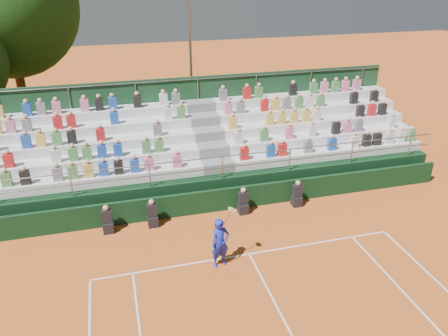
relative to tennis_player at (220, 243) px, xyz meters
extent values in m
plane|color=#C85C21|center=(1.15, 0.30, -0.90)|extent=(90.00, 90.00, 0.00)
cube|color=white|center=(1.15, 0.30, -0.90)|extent=(11.00, 0.06, 0.01)
cube|color=white|center=(1.15, -2.90, -0.90)|extent=(0.06, 6.40, 0.01)
cube|color=black|center=(1.15, 3.50, -0.40)|extent=(20.00, 0.15, 1.00)
cube|color=black|center=(-3.67, 3.05, -0.68)|extent=(0.40, 0.40, 0.44)
cube|color=black|center=(-3.67, 3.05, -0.20)|extent=(0.38, 0.25, 0.55)
sphere|color=tan|center=(-3.67, 3.05, 0.18)|extent=(0.22, 0.22, 0.22)
cube|color=black|center=(-1.95, 3.05, -0.68)|extent=(0.40, 0.40, 0.44)
cube|color=black|center=(-1.95, 3.05, -0.20)|extent=(0.38, 0.25, 0.55)
sphere|color=tan|center=(-1.95, 3.05, 0.18)|extent=(0.22, 0.22, 0.22)
cube|color=black|center=(1.76, 3.05, -0.68)|extent=(0.40, 0.40, 0.44)
cube|color=black|center=(1.76, 3.05, -0.20)|extent=(0.38, 0.25, 0.55)
sphere|color=tan|center=(1.76, 3.05, 0.18)|extent=(0.22, 0.22, 0.22)
cube|color=black|center=(4.15, 3.05, -0.68)|extent=(0.40, 0.40, 0.44)
cube|color=black|center=(4.15, 3.05, -0.20)|extent=(0.38, 0.25, 0.55)
sphere|color=tan|center=(4.15, 3.05, 0.18)|extent=(0.22, 0.22, 0.22)
cube|color=black|center=(1.15, 6.60, -0.30)|extent=(20.00, 5.20, 1.20)
cube|color=silver|center=(-4.20, 4.93, 0.51)|extent=(9.30, 0.85, 0.42)
cube|color=silver|center=(6.50, 4.93, 0.51)|extent=(9.30, 0.85, 0.42)
cube|color=slate|center=(1.15, 4.93, 0.51)|extent=(1.40, 0.85, 0.42)
cube|color=silver|center=(-4.20, 5.78, 0.93)|extent=(9.30, 0.85, 0.42)
cube|color=silver|center=(6.50, 5.78, 0.93)|extent=(9.30, 0.85, 0.42)
cube|color=slate|center=(1.15, 5.78, 0.93)|extent=(1.40, 0.85, 0.42)
cube|color=silver|center=(-4.20, 6.63, 1.35)|extent=(9.30, 0.85, 0.42)
cube|color=silver|center=(6.50, 6.63, 1.35)|extent=(9.30, 0.85, 0.42)
cube|color=slate|center=(1.15, 6.63, 1.35)|extent=(1.40, 0.85, 0.42)
cube|color=silver|center=(-4.20, 7.48, 1.77)|extent=(9.30, 0.85, 0.42)
cube|color=silver|center=(6.50, 7.48, 1.77)|extent=(9.30, 0.85, 0.42)
cube|color=slate|center=(1.15, 7.48, 1.77)|extent=(1.40, 0.85, 0.42)
cube|color=silver|center=(-4.20, 8.33, 2.19)|extent=(9.30, 0.85, 0.42)
cube|color=silver|center=(6.50, 8.33, 2.19)|extent=(9.30, 0.85, 0.42)
cube|color=slate|center=(1.15, 8.33, 2.19)|extent=(1.40, 0.85, 0.42)
cube|color=#183E21|center=(1.15, 8.85, 1.30)|extent=(20.00, 0.12, 4.40)
cylinder|color=gray|center=(1.15, 4.05, 1.30)|extent=(20.00, 0.05, 0.05)
cylinder|color=gray|center=(1.15, 8.75, 3.40)|extent=(20.00, 0.05, 0.05)
cube|color=#4C8C4C|center=(-7.24, 4.78, 1.00)|extent=(0.36, 0.24, 0.56)
cube|color=black|center=(-6.57, 4.78, 1.00)|extent=(0.36, 0.24, 0.56)
cube|color=slate|center=(-5.38, 4.78, 1.00)|extent=(0.36, 0.24, 0.56)
cube|color=#4C8C4C|center=(-4.81, 4.78, 1.00)|extent=(0.36, 0.24, 0.56)
cube|color=gold|center=(-4.21, 4.78, 1.00)|extent=(0.36, 0.24, 0.56)
cube|color=#1E4CB2|center=(-3.62, 4.78, 1.00)|extent=(0.36, 0.24, 0.56)
cube|color=black|center=(-3.03, 4.78, 1.00)|extent=(0.36, 0.24, 0.56)
cube|color=#1E4CB2|center=(-2.38, 4.78, 1.00)|extent=(0.36, 0.24, 0.56)
cube|color=pink|center=(-1.80, 4.78, 1.00)|extent=(0.36, 0.24, 0.56)
cube|color=pink|center=(-0.63, 4.78, 1.00)|extent=(0.36, 0.24, 0.56)
cube|color=red|center=(-7.21, 5.63, 1.42)|extent=(0.36, 0.24, 0.56)
cube|color=silver|center=(-5.45, 5.63, 1.42)|extent=(0.36, 0.24, 0.56)
cube|color=#4C8C4C|center=(-4.77, 5.63, 1.42)|extent=(0.36, 0.24, 0.56)
cube|color=#4C8C4C|center=(-4.23, 5.63, 1.42)|extent=(0.36, 0.24, 0.56)
cube|color=#1E4CB2|center=(-3.62, 5.63, 1.42)|extent=(0.36, 0.24, 0.56)
cube|color=#1E4CB2|center=(-2.97, 5.63, 1.42)|extent=(0.36, 0.24, 0.56)
cube|color=#4C8C4C|center=(-1.79, 5.63, 1.42)|extent=(0.36, 0.24, 0.56)
cube|color=#4C8C4C|center=(-1.25, 5.63, 1.42)|extent=(0.36, 0.24, 0.56)
cube|color=#1E4CB2|center=(-6.59, 6.48, 1.84)|extent=(0.36, 0.24, 0.56)
cube|color=gold|center=(-6.03, 6.48, 1.84)|extent=(0.36, 0.24, 0.56)
cube|color=#4C8C4C|center=(-5.40, 6.48, 1.84)|extent=(0.36, 0.24, 0.56)
cube|color=black|center=(-4.80, 6.48, 1.84)|extent=(0.36, 0.24, 0.56)
cube|color=red|center=(-3.62, 6.48, 1.84)|extent=(0.36, 0.24, 0.56)
cube|color=slate|center=(-1.18, 6.48, 1.84)|extent=(0.36, 0.24, 0.56)
cube|color=pink|center=(-7.24, 7.33, 2.26)|extent=(0.36, 0.24, 0.56)
cube|color=slate|center=(-6.60, 7.33, 2.26)|extent=(0.36, 0.24, 0.56)
cube|color=red|center=(-5.36, 7.33, 2.26)|extent=(0.36, 0.24, 0.56)
cube|color=red|center=(-4.79, 7.33, 2.26)|extent=(0.36, 0.24, 0.56)
cube|color=#1E4CB2|center=(-2.96, 7.33, 2.26)|extent=(0.36, 0.24, 0.56)
cube|color=silver|center=(-0.56, 7.33, 2.26)|extent=(0.36, 0.24, 0.56)
cube|color=#4C8C4C|center=(0.04, 7.33, 2.26)|extent=(0.36, 0.24, 0.56)
cube|color=#1E4CB2|center=(-6.62, 8.18, 2.68)|extent=(0.36, 0.24, 0.56)
cube|color=slate|center=(-6.04, 8.18, 2.68)|extent=(0.36, 0.24, 0.56)
cube|color=pink|center=(-5.39, 8.18, 2.68)|extent=(0.36, 0.24, 0.56)
cube|color=pink|center=(-4.19, 8.18, 2.68)|extent=(0.36, 0.24, 0.56)
cube|color=black|center=(-3.56, 8.18, 2.68)|extent=(0.36, 0.24, 0.56)
cube|color=#1E4CB2|center=(-2.96, 8.18, 2.68)|extent=(0.36, 0.24, 0.56)
cube|color=black|center=(-1.84, 8.18, 2.68)|extent=(0.36, 0.24, 0.56)
cube|color=silver|center=(-0.63, 8.18, 2.68)|extent=(0.36, 0.24, 0.56)
cube|color=slate|center=(-0.04, 8.18, 2.68)|extent=(0.36, 0.24, 0.56)
cube|color=red|center=(2.32, 4.78, 1.00)|extent=(0.36, 0.24, 0.56)
cube|color=#1E4CB2|center=(3.54, 4.78, 1.00)|extent=(0.36, 0.24, 0.56)
cube|color=red|center=(4.08, 4.78, 1.00)|extent=(0.36, 0.24, 0.56)
cube|color=slate|center=(5.33, 4.78, 1.00)|extent=(0.36, 0.24, 0.56)
cube|color=#1E4CB2|center=(6.52, 4.78, 1.00)|extent=(0.36, 0.24, 0.56)
cube|color=silver|center=(7.66, 4.78, 1.00)|extent=(0.36, 0.24, 0.56)
cube|color=black|center=(8.30, 4.78, 1.00)|extent=(0.36, 0.24, 0.56)
cube|color=black|center=(8.86, 4.78, 1.00)|extent=(0.36, 0.24, 0.56)
cube|color=silver|center=(9.52, 4.78, 1.00)|extent=(0.36, 0.24, 0.56)
cube|color=silver|center=(10.15, 4.78, 1.00)|extent=(0.36, 0.24, 0.56)
cube|color=#4C8C4C|center=(10.70, 4.78, 1.00)|extent=(0.36, 0.24, 0.56)
cube|color=silver|center=(2.31, 5.63, 1.42)|extent=(0.36, 0.24, 0.56)
cube|color=#4C8C4C|center=(3.52, 5.63, 1.42)|extent=(0.36, 0.24, 0.56)
cube|color=pink|center=(4.74, 5.63, 1.42)|extent=(0.36, 0.24, 0.56)
cube|color=silver|center=(5.88, 5.63, 1.42)|extent=(0.36, 0.24, 0.56)
cube|color=black|center=(7.13, 5.63, 1.42)|extent=(0.36, 0.24, 0.56)
cube|color=pink|center=(7.72, 5.63, 1.42)|extent=(0.36, 0.24, 0.56)
cube|color=slate|center=(8.32, 5.63, 1.42)|extent=(0.36, 0.24, 0.56)
cube|color=silver|center=(10.13, 5.63, 1.42)|extent=(0.36, 0.24, 0.56)
cube|color=gold|center=(2.27, 6.48, 1.84)|extent=(0.36, 0.24, 0.56)
cube|color=gold|center=(4.09, 6.48, 1.84)|extent=(0.36, 0.24, 0.56)
cube|color=gold|center=(4.69, 6.48, 1.84)|extent=(0.36, 0.24, 0.56)
cube|color=gold|center=(5.31, 6.48, 1.84)|extent=(0.36, 0.24, 0.56)
cube|color=gold|center=(5.93, 6.48, 1.84)|extent=(0.36, 0.24, 0.56)
cube|color=silver|center=(6.49, 6.48, 1.84)|extent=(0.36, 0.24, 0.56)
cube|color=black|center=(8.85, 6.48, 1.84)|extent=(0.36, 0.24, 0.56)
cube|color=red|center=(9.50, 6.48, 1.84)|extent=(0.36, 0.24, 0.56)
cube|color=black|center=(10.09, 6.48, 1.84)|extent=(0.36, 0.24, 0.56)
cube|color=pink|center=(2.30, 7.33, 2.26)|extent=(0.36, 0.24, 0.56)
cube|color=slate|center=(2.91, 7.33, 2.26)|extent=(0.36, 0.24, 0.56)
cube|color=red|center=(4.11, 7.33, 2.26)|extent=(0.36, 0.24, 0.56)
cube|color=gold|center=(4.68, 7.33, 2.26)|extent=(0.36, 0.24, 0.56)
cube|color=slate|center=(5.26, 7.33, 2.26)|extent=(0.36, 0.24, 0.56)
cube|color=#4C8C4C|center=(5.91, 7.33, 2.26)|extent=(0.36, 0.24, 0.56)
cube|color=silver|center=(6.49, 7.33, 2.26)|extent=(0.36, 0.24, 0.56)
cube|color=#4C8C4C|center=(7.08, 7.33, 2.26)|extent=(0.36, 0.24, 0.56)
cube|color=black|center=(8.94, 7.33, 2.26)|extent=(0.36, 0.24, 0.56)
cube|color=black|center=(10.10, 7.33, 2.26)|extent=(0.36, 0.24, 0.56)
cube|color=slate|center=(2.27, 8.18, 2.68)|extent=(0.36, 0.24, 0.56)
cube|color=red|center=(3.48, 8.18, 2.68)|extent=(0.36, 0.24, 0.56)
cube|color=#4C8C4C|center=(4.10, 8.18, 2.68)|extent=(0.36, 0.24, 0.56)
cube|color=black|center=(5.92, 8.18, 2.68)|extent=(0.36, 0.24, 0.56)
cube|color=#4C8C4C|center=(7.05, 8.18, 2.68)|extent=(0.36, 0.24, 0.56)
cube|color=pink|center=(7.67, 8.18, 2.68)|extent=(0.36, 0.24, 0.56)
cube|color=#4C8C4C|center=(8.30, 8.18, 2.68)|extent=(0.36, 0.24, 0.56)
cube|color=pink|center=(8.86, 8.18, 2.68)|extent=(0.36, 0.24, 0.56)
cube|color=pink|center=(9.51, 8.18, 2.68)|extent=(0.36, 0.24, 0.56)
imported|color=#1725B2|center=(0.00, 0.00, 0.00)|extent=(0.74, 0.58, 1.80)
cylinder|color=gray|center=(0.25, 0.00, 0.95)|extent=(0.26, 0.03, 0.51)
cylinder|color=#E5D866|center=(0.40, 0.00, 1.25)|extent=(0.26, 0.28, 0.14)
cylinder|color=#3C2716|center=(-7.92, 15.08, 1.22)|extent=(0.50, 0.50, 4.25)
sphere|color=black|center=(-7.92, 15.08, 6.40)|extent=(7.64, 7.64, 7.64)
cylinder|color=gray|center=(1.77, 13.70, 2.94)|extent=(0.16, 0.16, 7.69)
camera|label=1|loc=(-3.02, -11.77, 8.60)|focal=35.00mm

